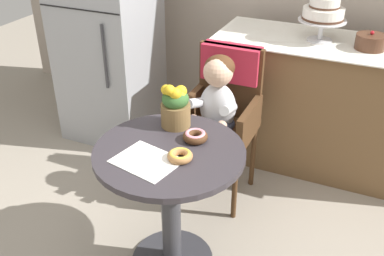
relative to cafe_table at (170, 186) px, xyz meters
The scene contains 11 objects.
cafe_table is the anchor object (origin of this frame).
wicker_chair 0.76m from the cafe_table, 89.81° to the left, with size 0.42×0.45×0.95m.
seated_child 0.62m from the cafe_table, 89.76° to the left, with size 0.27×0.32×0.73m.
paper_napkin 0.25m from the cafe_table, 111.71° to the right, with size 0.28×0.22×0.00m, color white.
donut_front 0.25m from the cafe_table, 32.43° to the right, with size 0.12×0.12×0.04m.
donut_mid 0.28m from the cafe_table, 58.35° to the left, with size 0.12×0.12×0.05m.
flower_vase 0.40m from the cafe_table, 107.97° to the left, with size 0.15×0.15×0.24m.
display_counter 1.41m from the cafe_table, 67.07° to the left, with size 1.56×0.62×0.90m.
tiered_cake_stand 1.49m from the cafe_table, 71.55° to the left, with size 0.30×0.30×0.34m.
round_layer_cake 1.53m from the cafe_table, 59.78° to the left, with size 0.18×0.18×0.11m.
refrigerator 1.56m from the cafe_table, 133.67° to the left, with size 0.64×0.63×1.70m.
Camera 1 is at (0.81, -1.56, 1.85)m, focal length 41.89 mm.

